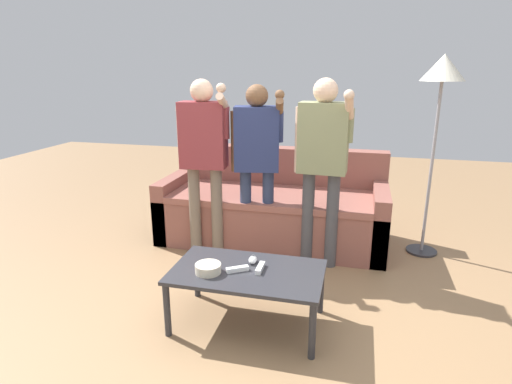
{
  "coord_description": "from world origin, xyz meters",
  "views": [
    {
      "loc": [
        0.61,
        -2.47,
        1.68
      ],
      "look_at": [
        -0.12,
        0.45,
        0.79
      ],
      "focal_mm": 29.46,
      "sensor_mm": 36.0,
      "label": 1
    }
  ],
  "objects_px": {
    "player_right": "(323,152)",
    "game_remote_wand_far": "(237,269)",
    "floor_lamp": "(442,81)",
    "snack_bowl": "(208,268)",
    "player_left": "(204,148)",
    "coffee_table": "(247,276)",
    "player_center": "(257,152)",
    "couch": "(273,209)",
    "game_remote_nunchuk": "(253,260)",
    "game_remote_wand_near": "(260,268)"
  },
  "relations": [
    {
      "from": "coffee_table",
      "to": "game_remote_nunchuk",
      "type": "xyz_separation_m",
      "value": [
        0.01,
        0.11,
        0.07
      ]
    },
    {
      "from": "couch",
      "to": "player_right",
      "type": "distance_m",
      "value": 0.99
    },
    {
      "from": "coffee_table",
      "to": "game_remote_wand_near",
      "type": "xyz_separation_m",
      "value": [
        0.08,
        0.02,
        0.06
      ]
    },
    {
      "from": "couch",
      "to": "coffee_table",
      "type": "bearing_deg",
      "value": -84.85
    },
    {
      "from": "snack_bowl",
      "to": "game_remote_wand_far",
      "type": "height_order",
      "value": "snack_bowl"
    },
    {
      "from": "snack_bowl",
      "to": "player_left",
      "type": "height_order",
      "value": "player_left"
    },
    {
      "from": "snack_bowl",
      "to": "game_remote_wand_near",
      "type": "relative_size",
      "value": 1.13
    },
    {
      "from": "coffee_table",
      "to": "player_center",
      "type": "bearing_deg",
      "value": 100.6
    },
    {
      "from": "couch",
      "to": "snack_bowl",
      "type": "xyz_separation_m",
      "value": [
        -0.1,
        -1.6,
        0.12
      ]
    },
    {
      "from": "game_remote_wand_near",
      "to": "game_remote_wand_far",
      "type": "height_order",
      "value": "same"
    },
    {
      "from": "snack_bowl",
      "to": "player_left",
      "type": "bearing_deg",
      "value": 111.22
    },
    {
      "from": "game_remote_wand_far",
      "to": "floor_lamp",
      "type": "bearing_deg",
      "value": 48.68
    },
    {
      "from": "couch",
      "to": "snack_bowl",
      "type": "height_order",
      "value": "couch"
    },
    {
      "from": "snack_bowl",
      "to": "player_right",
      "type": "relative_size",
      "value": 0.11
    },
    {
      "from": "game_remote_nunchuk",
      "to": "player_right",
      "type": "relative_size",
      "value": 0.05
    },
    {
      "from": "game_remote_nunchuk",
      "to": "game_remote_wand_far",
      "type": "xyz_separation_m",
      "value": [
        -0.07,
        -0.14,
        -0.01
      ]
    },
    {
      "from": "player_left",
      "to": "floor_lamp",
      "type": "bearing_deg",
      "value": 15.05
    },
    {
      "from": "player_right",
      "to": "couch",
      "type": "bearing_deg",
      "value": 136.27
    },
    {
      "from": "couch",
      "to": "game_remote_wand_far",
      "type": "relative_size",
      "value": 15.02
    },
    {
      "from": "floor_lamp",
      "to": "player_left",
      "type": "relative_size",
      "value": 1.13
    },
    {
      "from": "snack_bowl",
      "to": "floor_lamp",
      "type": "bearing_deg",
      "value": 46.3
    },
    {
      "from": "coffee_table",
      "to": "player_left",
      "type": "height_order",
      "value": "player_left"
    },
    {
      "from": "player_left",
      "to": "player_center",
      "type": "relative_size",
      "value": 1.03
    },
    {
      "from": "player_left",
      "to": "game_remote_wand_near",
      "type": "bearing_deg",
      "value": -52.57
    },
    {
      "from": "snack_bowl",
      "to": "coffee_table",
      "type": "bearing_deg",
      "value": 21.1
    },
    {
      "from": "couch",
      "to": "game_remote_wand_near",
      "type": "bearing_deg",
      "value": -81.69
    },
    {
      "from": "floor_lamp",
      "to": "player_right",
      "type": "xyz_separation_m",
      "value": [
        -0.93,
        -0.5,
        -0.56
      ]
    },
    {
      "from": "coffee_table",
      "to": "game_remote_wand_far",
      "type": "xyz_separation_m",
      "value": [
        -0.06,
        -0.03,
        0.06
      ]
    },
    {
      "from": "snack_bowl",
      "to": "game_remote_wand_far",
      "type": "distance_m",
      "value": 0.19
    },
    {
      "from": "game_remote_nunchuk",
      "to": "player_left",
      "type": "relative_size",
      "value": 0.06
    },
    {
      "from": "couch",
      "to": "player_left",
      "type": "distance_m",
      "value": 1.01
    },
    {
      "from": "coffee_table",
      "to": "game_remote_wand_near",
      "type": "relative_size",
      "value": 6.67
    },
    {
      "from": "couch",
      "to": "coffee_table",
      "type": "distance_m",
      "value": 1.52
    },
    {
      "from": "player_right",
      "to": "game_remote_wand_far",
      "type": "bearing_deg",
      "value": -112.35
    },
    {
      "from": "game_remote_nunchuk",
      "to": "floor_lamp",
      "type": "xyz_separation_m",
      "value": [
        1.29,
        1.41,
        1.15
      ]
    },
    {
      "from": "game_remote_nunchuk",
      "to": "couch",
      "type": "bearing_deg",
      "value": 95.91
    },
    {
      "from": "couch",
      "to": "player_left",
      "type": "bearing_deg",
      "value": -135.45
    },
    {
      "from": "couch",
      "to": "player_right",
      "type": "xyz_separation_m",
      "value": [
        0.51,
        -0.49,
        0.7
      ]
    },
    {
      "from": "game_remote_wand_near",
      "to": "game_remote_wand_far",
      "type": "bearing_deg",
      "value": -159.47
    },
    {
      "from": "coffee_table",
      "to": "floor_lamp",
      "type": "relative_size",
      "value": 0.56
    },
    {
      "from": "coffee_table",
      "to": "player_center",
      "type": "xyz_separation_m",
      "value": [
        -0.2,
        1.09,
        0.62
      ]
    },
    {
      "from": "snack_bowl",
      "to": "player_left",
      "type": "xyz_separation_m",
      "value": [
        -0.42,
        1.08,
        0.57
      ]
    },
    {
      "from": "coffee_table",
      "to": "game_remote_wand_near",
      "type": "height_order",
      "value": "game_remote_wand_near"
    },
    {
      "from": "floor_lamp",
      "to": "player_center",
      "type": "height_order",
      "value": "floor_lamp"
    },
    {
      "from": "couch",
      "to": "game_remote_wand_far",
      "type": "distance_m",
      "value": 1.54
    },
    {
      "from": "player_left",
      "to": "player_center",
      "type": "xyz_separation_m",
      "value": [
        0.46,
        0.1,
        -0.03
      ]
    },
    {
      "from": "player_right",
      "to": "player_left",
      "type": "bearing_deg",
      "value": -178.33
    },
    {
      "from": "player_center",
      "to": "game_remote_wand_far",
      "type": "height_order",
      "value": "player_center"
    },
    {
      "from": "player_right",
      "to": "player_center",
      "type": "bearing_deg",
      "value": 173.27
    },
    {
      "from": "couch",
      "to": "player_center",
      "type": "height_order",
      "value": "player_center"
    }
  ]
}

